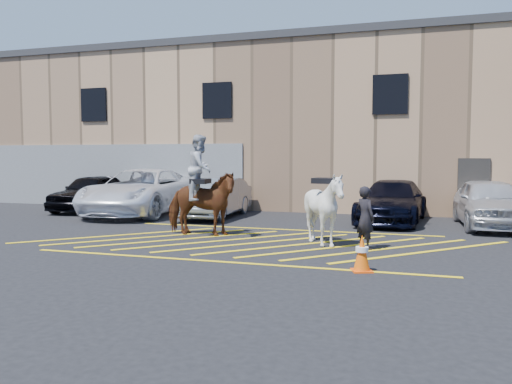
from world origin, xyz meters
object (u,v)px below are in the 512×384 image
(car_white_pickup, at_px, (142,191))
(saddled_white, at_px, (324,209))
(car_white_suv, at_px, (489,203))
(car_silver_sedan, at_px, (215,198))
(car_black_suv, at_px, (92,192))
(handler, at_px, (365,218))
(mounted_bay, at_px, (201,195))
(traffic_cone, at_px, (362,253))
(car_blue_suv, at_px, (392,201))

(car_white_pickup, xyz_separation_m, saddled_white, (8.00, -4.88, 0.05))
(car_white_suv, bearing_deg, car_silver_sedan, 178.46)
(car_black_suv, xyz_separation_m, car_white_pickup, (2.66, -0.53, 0.12))
(handler, distance_m, mounted_bay, 4.74)
(traffic_cone, bearing_deg, car_silver_sedan, 129.27)
(handler, xyz_separation_m, mounted_bay, (-4.67, 0.76, 0.39))
(car_white_pickup, xyz_separation_m, mounted_bay, (4.37, -4.30, 0.27))
(car_white_pickup, height_order, traffic_cone, car_white_pickup)
(car_white_suv, relative_size, saddled_white, 2.42)
(car_silver_sedan, bearing_deg, car_black_suv, 172.75)
(mounted_bay, xyz_separation_m, saddled_white, (3.64, -0.58, -0.23))
(car_silver_sedan, relative_size, saddled_white, 2.30)
(handler, bearing_deg, saddled_white, 32.37)
(handler, xyz_separation_m, saddled_white, (-1.03, 0.17, 0.16))
(car_white_suv, height_order, traffic_cone, car_white_suv)
(car_black_suv, height_order, handler, handler)
(car_white_pickup, xyz_separation_m, car_blue_suv, (9.49, 0.37, -0.17))
(mounted_bay, bearing_deg, handler, -9.22)
(handler, distance_m, traffic_cone, 2.46)
(car_white_pickup, bearing_deg, car_silver_sedan, -5.97)
(car_blue_suv, relative_size, saddled_white, 2.58)
(car_blue_suv, distance_m, car_white_suv, 3.04)
(car_white_pickup, relative_size, car_silver_sedan, 1.45)
(car_black_suv, distance_m, car_white_suv, 15.17)
(car_black_suv, bearing_deg, car_blue_suv, -3.57)
(car_blue_suv, bearing_deg, car_black_suv, -174.52)
(handler, height_order, mounted_bay, mounted_bay)
(traffic_cone, bearing_deg, mounted_bay, 146.52)
(car_silver_sedan, relative_size, mounted_bay, 1.53)
(mounted_bay, bearing_deg, car_silver_sedan, 106.21)
(car_white_pickup, distance_m, mounted_bay, 6.14)
(car_black_suv, height_order, car_white_suv, car_white_suv)
(car_white_pickup, xyz_separation_m, handler, (9.03, -5.06, -0.12))
(car_white_pickup, height_order, mounted_bay, mounted_bay)
(car_silver_sedan, bearing_deg, car_white_pickup, 177.04)
(car_silver_sedan, height_order, saddled_white, saddled_white)
(car_white_suv, bearing_deg, mounted_bay, -154.35)
(saddled_white, bearing_deg, car_black_suv, 153.08)
(car_black_suv, distance_m, saddled_white, 11.96)
(mounted_bay, relative_size, saddled_white, 1.50)
(car_black_suv, distance_m, car_blue_suv, 12.15)
(traffic_cone, bearing_deg, car_white_suv, 65.97)
(car_silver_sedan, distance_m, mounted_bay, 4.39)
(handler, height_order, saddled_white, saddled_white)
(car_white_pickup, height_order, handler, car_white_pickup)
(car_blue_suv, xyz_separation_m, mounted_bay, (-5.13, -4.67, 0.44))
(car_black_suv, relative_size, saddled_white, 2.34)
(car_black_suv, bearing_deg, traffic_cone, -36.93)
(car_black_suv, relative_size, mounted_bay, 1.56)
(car_black_suv, xyz_separation_m, car_blue_suv, (12.15, -0.16, -0.05))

